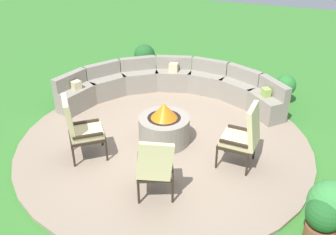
% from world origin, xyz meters
% --- Properties ---
extents(ground_plane, '(24.00, 24.00, 0.00)m').
position_xyz_m(ground_plane, '(0.00, 0.00, 0.00)').
color(ground_plane, '#387A2D').
extents(patio_circle, '(5.33, 5.33, 0.06)m').
position_xyz_m(patio_circle, '(0.00, 0.00, 0.03)').
color(patio_circle, gray).
rests_on(patio_circle, ground_plane).
extents(fire_pit, '(0.92, 0.92, 0.78)m').
position_xyz_m(fire_pit, '(0.00, 0.00, 0.37)').
color(fire_pit, gray).
rests_on(fire_pit, patio_circle).
extents(curved_stone_bench, '(4.58, 2.41, 0.75)m').
position_xyz_m(curved_stone_bench, '(-0.46, 1.70, 0.36)').
color(curved_stone_bench, gray).
rests_on(curved_stone_bench, patio_circle).
extents(lounge_chair_front_left, '(0.78, 0.79, 1.15)m').
position_xyz_m(lounge_chair_front_left, '(-1.14, -0.94, 0.63)').
color(lounge_chair_front_left, '#2D2319').
rests_on(lounge_chair_front_left, patio_circle).
extents(lounge_chair_front_right, '(0.71, 0.76, 1.04)m').
position_xyz_m(lounge_chair_front_right, '(0.40, -1.41, 0.60)').
color(lounge_chair_front_right, '#2D2319').
rests_on(lounge_chair_front_right, patio_circle).
extents(lounge_chair_back_left, '(0.63, 0.59, 1.12)m').
position_xyz_m(lounge_chair_back_left, '(1.45, -0.23, 0.63)').
color(lounge_chair_back_left, '#2D2319').
rests_on(lounge_chair_back_left, patio_circle).
extents(potted_plant_0, '(0.61, 0.61, 0.83)m').
position_xyz_m(potted_plant_0, '(2.78, -1.28, 0.46)').
color(potted_plant_0, brown).
rests_on(potted_plant_0, ground_plane).
extents(potted_plant_2, '(0.46, 0.46, 0.65)m').
position_xyz_m(potted_plant_2, '(1.90, 2.49, 0.36)').
color(potted_plant_2, '#A89E8E').
rests_on(potted_plant_2, ground_plane).
extents(potted_plant_3, '(0.47, 0.47, 0.71)m').
position_xyz_m(potted_plant_3, '(2.70, -1.45, 0.38)').
color(potted_plant_3, brown).
rests_on(potted_plant_3, ground_plane).
extents(potted_plant_4, '(0.54, 0.54, 0.77)m').
position_xyz_m(potted_plant_4, '(-1.67, 2.97, 0.43)').
color(potted_plant_4, '#A89E8E').
rests_on(potted_plant_4, ground_plane).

